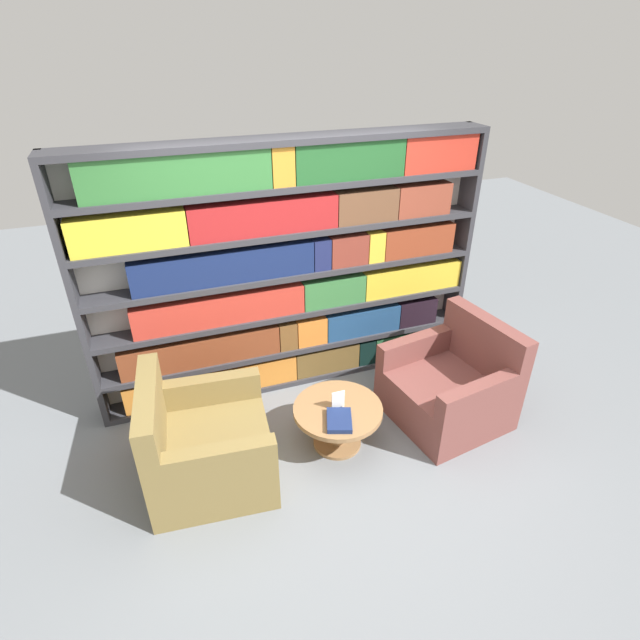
% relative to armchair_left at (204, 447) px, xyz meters
% --- Properties ---
extents(ground_plane, '(14.00, 14.00, 0.00)m').
position_rel_armchair_left_xyz_m(ground_plane, '(0.99, -0.25, -0.30)').
color(ground_plane, slate).
extents(bookshelf, '(3.53, 0.30, 2.30)m').
position_rel_armchair_left_xyz_m(bookshelf, '(1.01, 1.00, 0.86)').
color(bookshelf, silver).
rests_on(bookshelf, ground_plane).
extents(armchair_left, '(0.97, 0.99, 0.90)m').
position_rel_armchair_left_xyz_m(armchair_left, '(0.00, 0.00, 0.00)').
color(armchair_left, olive).
rests_on(armchair_left, ground_plane).
extents(armchair_right, '(1.02, 1.04, 0.90)m').
position_rel_armchair_left_xyz_m(armchair_right, '(2.14, 0.00, 0.00)').
color(armchair_right, brown).
rests_on(armchair_right, ground_plane).
extents(coffee_table, '(0.72, 0.72, 0.39)m').
position_rel_armchair_left_xyz_m(coffee_table, '(1.07, -0.02, -0.02)').
color(coffee_table, olive).
rests_on(coffee_table, ground_plane).
extents(table_sign, '(0.11, 0.06, 0.16)m').
position_rel_armchair_left_xyz_m(table_sign, '(1.07, -0.02, 0.16)').
color(table_sign, black).
rests_on(table_sign, coffee_table).
extents(stray_book, '(0.27, 0.31, 0.04)m').
position_rel_armchair_left_xyz_m(stray_book, '(1.02, -0.18, 0.11)').
color(stray_book, navy).
rests_on(stray_book, coffee_table).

